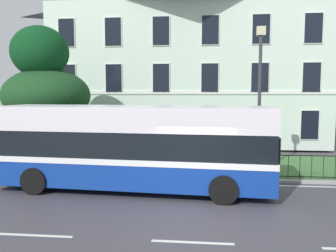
{
  "coord_description": "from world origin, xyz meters",
  "views": [
    {
      "loc": [
        0.23,
        -9.75,
        3.58
      ],
      "look_at": [
        -1.28,
        4.82,
        2.18
      ],
      "focal_mm": 36.6,
      "sensor_mm": 36.0,
      "label": 1
    }
  ],
  "objects_px": {
    "evergreen_tree": "(46,107)",
    "litter_bin": "(24,155)",
    "georgian_townhouse": "(188,60)",
    "street_lamp_post": "(260,90)",
    "single_decker_bus": "(134,146)"
  },
  "relations": [
    {
      "from": "single_decker_bus",
      "to": "street_lamp_post",
      "type": "distance_m",
      "value": 5.95
    },
    {
      "from": "street_lamp_post",
      "to": "litter_bin",
      "type": "height_order",
      "value": "street_lamp_post"
    },
    {
      "from": "single_decker_bus",
      "to": "georgian_townhouse",
      "type": "bearing_deg",
      "value": 87.6
    },
    {
      "from": "single_decker_bus",
      "to": "street_lamp_post",
      "type": "bearing_deg",
      "value": 31.6
    },
    {
      "from": "georgian_townhouse",
      "to": "litter_bin",
      "type": "bearing_deg",
      "value": -123.73
    },
    {
      "from": "georgian_townhouse",
      "to": "evergreen_tree",
      "type": "bearing_deg",
      "value": -127.85
    },
    {
      "from": "evergreen_tree",
      "to": "street_lamp_post",
      "type": "xyz_separation_m",
      "value": [
        10.37,
        -1.8,
        0.85
      ]
    },
    {
      "from": "georgian_townhouse",
      "to": "litter_bin",
      "type": "distance_m",
      "value": 13.9
    },
    {
      "from": "evergreen_tree",
      "to": "single_decker_bus",
      "type": "relative_size",
      "value": 0.69
    },
    {
      "from": "street_lamp_post",
      "to": "georgian_townhouse",
      "type": "bearing_deg",
      "value": 108.21
    },
    {
      "from": "evergreen_tree",
      "to": "litter_bin",
      "type": "relative_size",
      "value": 6.01
    },
    {
      "from": "evergreen_tree",
      "to": "single_decker_bus",
      "type": "bearing_deg",
      "value": -38.99
    },
    {
      "from": "evergreen_tree",
      "to": "street_lamp_post",
      "type": "distance_m",
      "value": 10.56
    },
    {
      "from": "evergreen_tree",
      "to": "litter_bin",
      "type": "xyz_separation_m",
      "value": [
        -0.27,
        -1.86,
        -2.16
      ]
    },
    {
      "from": "georgian_townhouse",
      "to": "street_lamp_post",
      "type": "bearing_deg",
      "value": -71.79
    }
  ]
}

